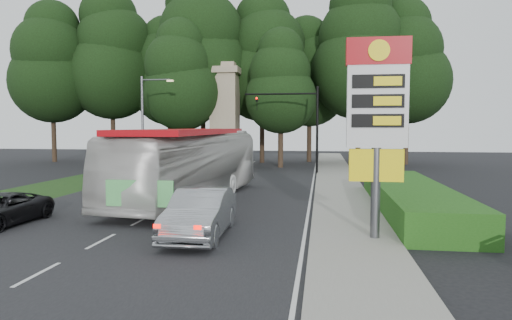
# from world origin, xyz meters

# --- Properties ---
(ground) EXTENTS (120.00, 120.00, 0.00)m
(ground) POSITION_xyz_m (0.00, 0.00, 0.00)
(ground) COLOR black
(ground) RESTS_ON ground
(road_surface) EXTENTS (14.00, 80.00, 0.02)m
(road_surface) POSITION_xyz_m (0.00, 12.00, 0.01)
(road_surface) COLOR black
(road_surface) RESTS_ON ground
(sidewalk_right) EXTENTS (3.00, 80.00, 0.12)m
(sidewalk_right) POSITION_xyz_m (8.50, 12.00, 0.06)
(sidewalk_right) COLOR gray
(sidewalk_right) RESTS_ON ground
(grass_verge_left) EXTENTS (5.00, 50.00, 0.02)m
(grass_verge_left) POSITION_xyz_m (-9.50, 18.00, 0.01)
(grass_verge_left) COLOR #193814
(grass_verge_left) RESTS_ON ground
(hedge) EXTENTS (3.00, 14.00, 1.20)m
(hedge) POSITION_xyz_m (11.50, 8.00, 0.60)
(hedge) COLOR #1F5216
(hedge) RESTS_ON ground
(gas_station_pylon) EXTENTS (2.10, 0.45, 6.85)m
(gas_station_pylon) POSITION_xyz_m (9.20, 1.99, 4.45)
(gas_station_pylon) COLOR #59595E
(gas_station_pylon) RESTS_ON ground
(traffic_signal_mast) EXTENTS (6.10, 0.35, 7.20)m
(traffic_signal_mast) POSITION_xyz_m (5.68, 24.00, 4.67)
(traffic_signal_mast) COLOR black
(traffic_signal_mast) RESTS_ON ground
(streetlight_signs) EXTENTS (2.75, 0.98, 8.00)m
(streetlight_signs) POSITION_xyz_m (-6.99, 22.01, 4.44)
(streetlight_signs) COLOR #59595E
(streetlight_signs) RESTS_ON ground
(monument) EXTENTS (3.00, 3.00, 10.05)m
(monument) POSITION_xyz_m (-2.00, 30.00, 5.10)
(monument) COLOR tan
(monument) RESTS_ON ground
(tree_far_west) EXTENTS (8.96, 8.96, 17.60)m
(tree_far_west) POSITION_xyz_m (-22.00, 33.00, 10.68)
(tree_far_west) COLOR #2D2116
(tree_far_west) RESTS_ON ground
(tree_west_mid) EXTENTS (9.80, 9.80, 19.25)m
(tree_west_mid) POSITION_xyz_m (-16.00, 35.00, 11.69)
(tree_west_mid) COLOR #2D2116
(tree_west_mid) RESTS_ON ground
(tree_west_near) EXTENTS (8.40, 8.40, 16.50)m
(tree_west_near) POSITION_xyz_m (-10.00, 37.00, 10.02)
(tree_west_near) COLOR #2D2116
(tree_west_near) RESTS_ON ground
(tree_center_left) EXTENTS (10.08, 10.08, 19.80)m
(tree_center_left) POSITION_xyz_m (-5.00, 33.00, 12.02)
(tree_center_left) COLOR #2D2116
(tree_center_left) RESTS_ON ground
(tree_center_right) EXTENTS (9.24, 9.24, 18.15)m
(tree_center_right) POSITION_xyz_m (1.00, 35.00, 11.02)
(tree_center_right) COLOR #2D2116
(tree_center_right) RESTS_ON ground
(tree_east_near) EXTENTS (8.12, 8.12, 15.95)m
(tree_east_near) POSITION_xyz_m (6.00, 37.00, 9.68)
(tree_east_near) COLOR #2D2116
(tree_east_near) RESTS_ON ground
(tree_east_mid) EXTENTS (9.52, 9.52, 18.70)m
(tree_east_mid) POSITION_xyz_m (11.00, 33.00, 11.35)
(tree_east_mid) COLOR #2D2116
(tree_east_mid) RESTS_ON ground
(tree_far_east) EXTENTS (8.68, 8.68, 17.05)m
(tree_far_east) POSITION_xyz_m (16.00, 35.00, 10.35)
(tree_far_east) COLOR #2D2116
(tree_far_east) RESTS_ON ground
(tree_monument_left) EXTENTS (7.28, 7.28, 14.30)m
(tree_monument_left) POSITION_xyz_m (-6.00, 29.00, 8.68)
(tree_monument_left) COLOR #2D2116
(tree_monument_left) RESTS_ON ground
(tree_monument_right) EXTENTS (6.72, 6.72, 13.20)m
(tree_monument_right) POSITION_xyz_m (3.50, 29.50, 8.01)
(tree_monument_right) COLOR #2D2116
(tree_monument_right) RESTS_ON ground
(transit_bus) EXTENTS (4.90, 13.84, 3.77)m
(transit_bus) POSITION_xyz_m (0.50, 9.29, 1.89)
(transit_bus) COLOR silver
(transit_bus) RESTS_ON ground
(sedan_silver) EXTENTS (1.97, 5.20, 1.69)m
(sedan_silver) POSITION_xyz_m (3.14, 1.70, 0.85)
(sedan_silver) COLOR #A3A6AB
(sedan_silver) RESTS_ON ground
(suv_charcoal) EXTENTS (2.23, 4.56, 1.25)m
(suv_charcoal) POSITION_xyz_m (-5.20, 2.39, 0.62)
(suv_charcoal) COLOR black
(suv_charcoal) RESTS_ON ground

